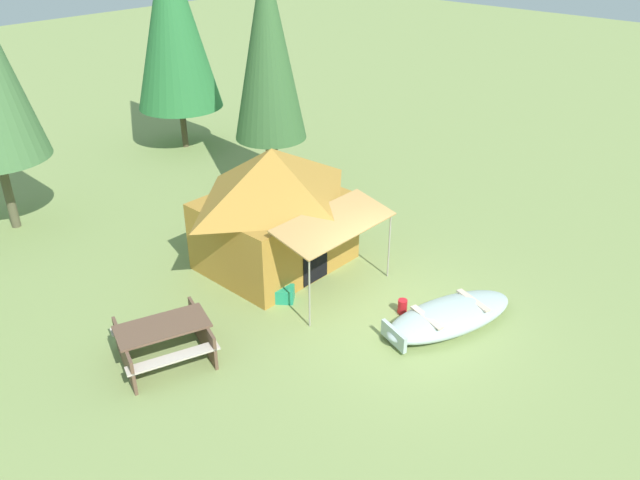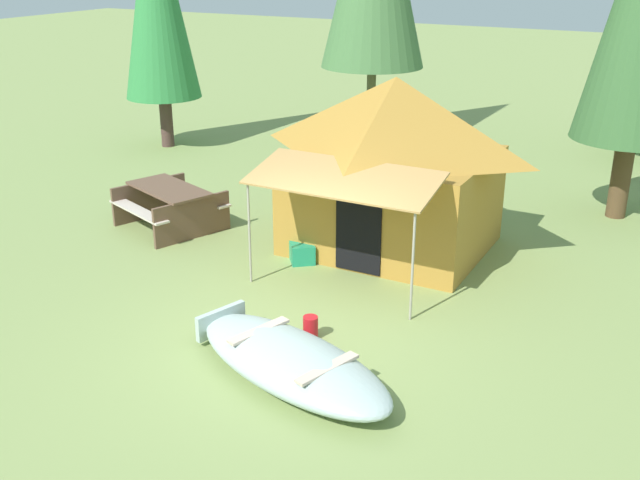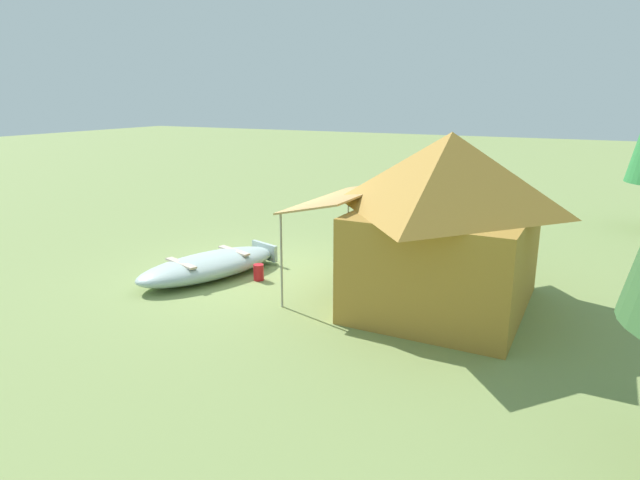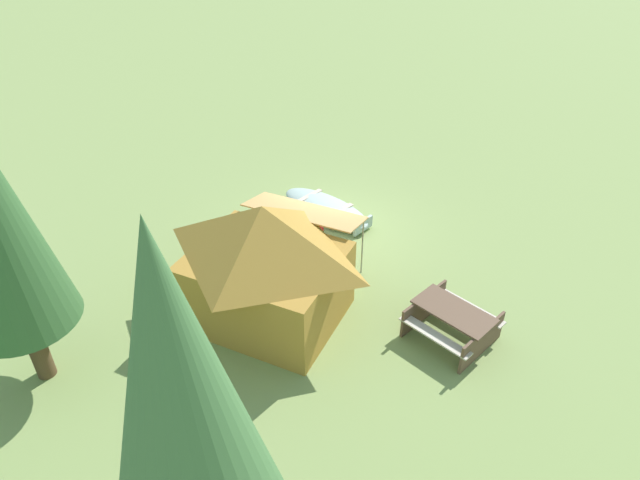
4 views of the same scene
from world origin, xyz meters
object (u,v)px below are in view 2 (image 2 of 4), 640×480
canvas_cabin_tent (393,162)px  picnic_table (170,202)px  cooler_box (301,251)px  fuel_can (311,328)px  beached_rowboat (291,361)px

canvas_cabin_tent → picnic_table: canvas_cabin_tent is taller
picnic_table → cooler_box: size_ratio=3.65×
canvas_cabin_tent → cooler_box: (-1.05, -1.22, -1.33)m
cooler_box → fuel_can: (1.37, -2.21, -0.00)m
canvas_cabin_tent → cooler_box: canvas_cabin_tent is taller
canvas_cabin_tent → fuel_can: 3.69m
picnic_table → cooler_box: bearing=-4.2°
beached_rowboat → canvas_cabin_tent: 4.60m
cooler_box → fuel_can: cooler_box is taller
canvas_cabin_tent → cooler_box: size_ratio=6.66×
beached_rowboat → fuel_can: 0.99m
beached_rowboat → picnic_table: bearing=142.8°
beached_rowboat → picnic_table: (-4.45, 3.37, 0.24)m
beached_rowboat → picnic_table: size_ratio=1.53×
picnic_table → fuel_can: 4.85m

